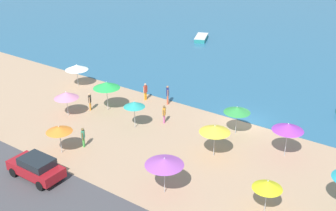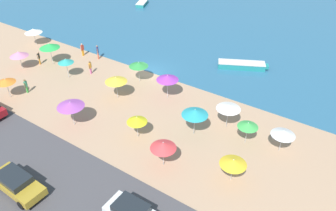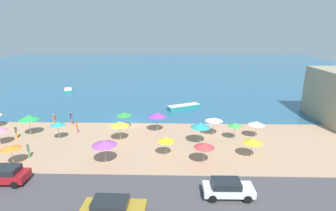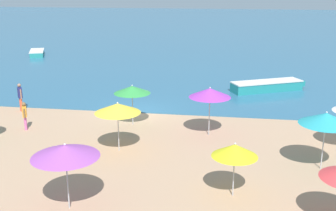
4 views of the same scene
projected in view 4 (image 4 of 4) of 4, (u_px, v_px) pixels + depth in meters
ground_plane at (139, 113)px, 26.87m from camera, size 160.00×160.00×0.00m
sea at (203, 27)px, 79.00m from camera, size 150.00×110.00×0.05m
beach_umbrella_2 at (210, 93)px, 22.33m from camera, size 2.25×2.25×2.70m
beach_umbrella_3 at (326, 119)px, 18.17m from camera, size 2.32×2.32×2.68m
beach_umbrella_5 at (65, 151)px, 14.91m from camera, size 2.46×2.46×2.56m
beach_umbrella_6 at (118, 108)px, 20.23m from camera, size 2.25×2.25×2.51m
beach_umbrella_9 at (132, 90)px, 24.05m from camera, size 2.11×2.11×2.41m
beach_umbrella_10 at (235, 150)px, 15.94m from camera, size 1.78×1.78×2.21m
bather_2 at (25, 114)px, 23.60m from camera, size 0.35×0.53×1.61m
bather_4 at (20, 96)px, 26.98m from camera, size 0.41×0.45×1.83m
skiff_nearshore at (37, 53)px, 47.61m from camera, size 2.74×4.14×0.59m
skiff_offshore at (267, 86)px, 32.04m from camera, size 5.78×3.76×0.76m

